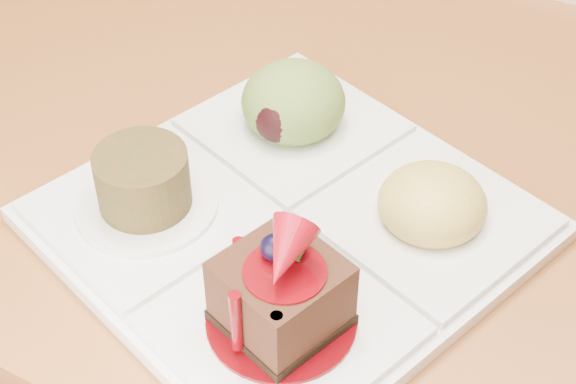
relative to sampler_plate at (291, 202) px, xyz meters
The scene contains 2 objects.
ground 1.05m from the sampler_plate, 91.90° to the left, with size 6.00×6.00×0.00m, color #572D19.
sampler_plate is the anchor object (origin of this frame).
Camera 1 is at (0.23, -1.09, 1.18)m, focal length 55.00 mm.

